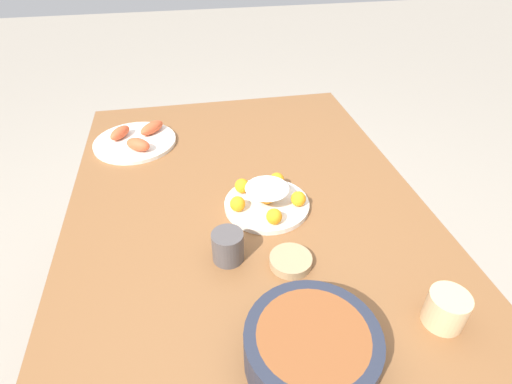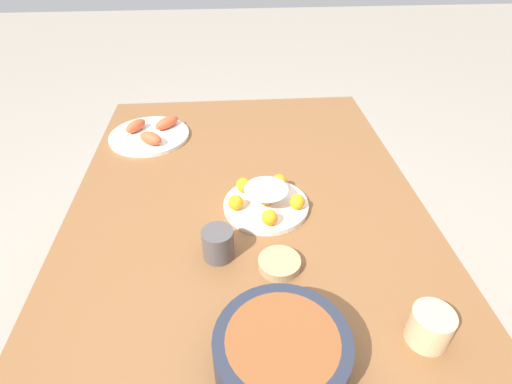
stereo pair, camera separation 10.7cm
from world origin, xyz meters
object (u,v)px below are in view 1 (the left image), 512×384
(sauce_bowl, at_px, (291,261))
(cup_far, at_px, (446,309))
(dining_table, at_px, (246,220))
(seafood_platter, at_px, (136,140))
(serving_bowl, at_px, (312,347))
(cup_near, at_px, (228,246))
(cake_plate, at_px, (267,200))

(sauce_bowl, bearing_deg, cup_far, 51.51)
(dining_table, distance_m, seafood_platter, 0.54)
(sauce_bowl, bearing_deg, serving_bowl, -6.34)
(sauce_bowl, xyz_separation_m, cup_far, (0.22, 0.28, 0.03))
(serving_bowl, height_order, seafood_platter, serving_bowl)
(serving_bowl, distance_m, sauce_bowl, 0.26)
(dining_table, xyz_separation_m, cup_far, (0.51, 0.35, 0.13))
(cup_near, relative_size, cup_far, 0.95)
(serving_bowl, bearing_deg, cake_plate, 177.95)
(seafood_platter, height_order, cup_near, cup_near)
(sauce_bowl, bearing_deg, dining_table, -167.12)
(cake_plate, distance_m, cup_near, 0.23)
(seafood_platter, xyz_separation_m, cup_near, (0.64, 0.26, 0.03))
(cake_plate, bearing_deg, dining_table, -132.58)
(serving_bowl, xyz_separation_m, seafood_platter, (-0.95, -0.38, -0.03))
(serving_bowl, distance_m, seafood_platter, 1.03)
(serving_bowl, height_order, cup_near, serving_bowl)
(sauce_bowl, xyz_separation_m, seafood_platter, (-0.69, -0.41, 0.00))
(cup_near, bearing_deg, sauce_bowl, 71.22)
(dining_table, height_order, sauce_bowl, sauce_bowl)
(cake_plate, distance_m, seafood_platter, 0.61)
(sauce_bowl, height_order, cup_near, cup_near)
(sauce_bowl, distance_m, seafood_platter, 0.81)
(seafood_platter, bearing_deg, dining_table, 40.11)
(sauce_bowl, distance_m, cup_far, 0.36)
(dining_table, height_order, serving_bowl, serving_bowl)
(cake_plate, xyz_separation_m, sauce_bowl, (0.24, 0.01, -0.01))
(cup_near, xyz_separation_m, cup_far, (0.27, 0.43, -0.00))
(dining_table, xyz_separation_m, sauce_bowl, (0.29, 0.07, 0.10))
(dining_table, height_order, cup_near, cup_near)
(cake_plate, bearing_deg, cup_far, 32.38)
(cake_plate, height_order, cup_near, cup_near)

